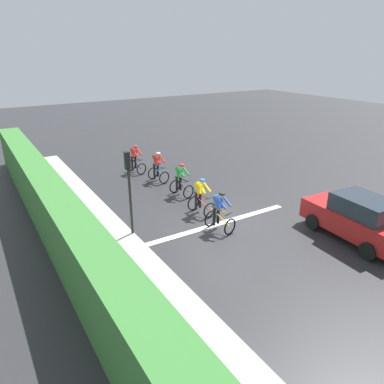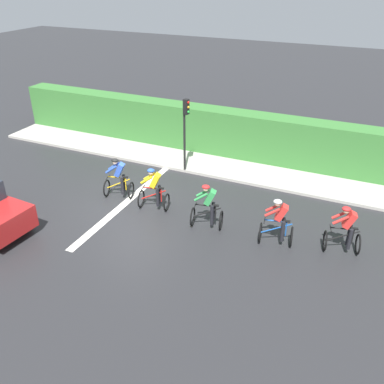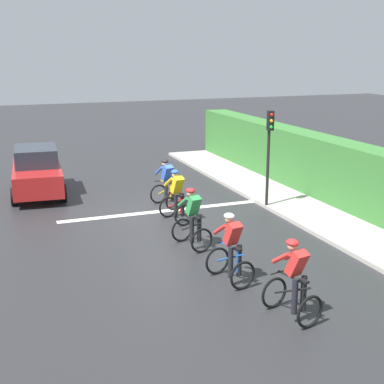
{
  "view_description": "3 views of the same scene",
  "coord_description": "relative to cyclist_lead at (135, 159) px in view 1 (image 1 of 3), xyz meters",
  "views": [
    {
      "loc": [
        -8.05,
        -11.07,
        6.73
      ],
      "look_at": [
        -0.36,
        1.27,
        1.01
      ],
      "focal_mm": 33.77,
      "sensor_mm": 36.0,
      "label": 1
    },
    {
      "loc": [
        11.99,
        8.0,
        8.25
      ],
      "look_at": [
        -0.12,
        2.56,
        1.02
      ],
      "focal_mm": 39.43,
      "sensor_mm": 36.0,
      "label": 2
    },
    {
      "loc": [
        5.26,
        16.41,
        5.24
      ],
      "look_at": [
        -0.46,
        1.35,
        1.01
      ],
      "focal_mm": 50.55,
      "sensor_mm": 36.0,
      "label": 3
    }
  ],
  "objects": [
    {
      "name": "ground_plane",
      "position": [
        0.15,
        -7.87,
        -0.8
      ],
      "size": [
        80.0,
        80.0,
        0.0
      ],
      "primitive_type": "plane",
      "color": "#28282B"
    },
    {
      "name": "cyclist_second",
      "position": [
        0.43,
        -2.04,
        0.0
      ],
      "size": [
        0.86,
        1.18,
        1.66
      ],
      "color": "black",
      "rests_on": "ground"
    },
    {
      "name": "road_marking_stop_line",
      "position": [
        0.15,
        -8.08,
        -0.79
      ],
      "size": [
        7.0,
        0.3,
        0.01
      ],
      "primitive_type": "cube",
      "color": "silver",
      "rests_on": "ground"
    },
    {
      "name": "cyclist_fourth",
      "position": [
        0.09,
        -6.83,
        0.0
      ],
      "size": [
        0.86,
        1.18,
        1.66
      ],
      "color": "black",
      "rests_on": "ground"
    },
    {
      "name": "sidewalk_kerb",
      "position": [
        -4.62,
        -5.87,
        -0.74
      ],
      "size": [
        2.8,
        23.43,
        0.12
      ],
      "primitive_type": "cube",
      "color": "#ADA89E",
      "rests_on": "ground"
    },
    {
      "name": "traffic_light_near_crossing",
      "position": [
        -3.27,
        -7.09,
        1.43
      ],
      "size": [
        0.23,
        0.31,
        3.34
      ],
      "color": "black",
      "rests_on": "ground"
    },
    {
      "name": "cyclist_lead",
      "position": [
        0.0,
        0.0,
        0.0
      ],
      "size": [
        0.9,
        1.2,
        1.66
      ],
      "color": "black",
      "rests_on": "ground"
    },
    {
      "name": "cyclist_trailing",
      "position": [
        -0.14,
        -8.53,
        0.0
      ],
      "size": [
        0.91,
        1.21,
        1.66
      ],
      "color": "black",
      "rests_on": "ground"
    },
    {
      "name": "stone_wall_low",
      "position": [
        -5.52,
        -5.87,
        -0.55
      ],
      "size": [
        0.44,
        23.43,
        0.5
      ],
      "primitive_type": "cube",
      "color": "gray",
      "rests_on": "ground"
    },
    {
      "name": "car_red",
      "position": [
        3.84,
        -11.87,
        0.08
      ],
      "size": [
        2.11,
        4.21,
        1.76
      ],
      "color": "#B21E1E",
      "rests_on": "ground"
    },
    {
      "name": "cyclist_mid",
      "position": [
        0.44,
        -4.51,
        0.0
      ],
      "size": [
        0.88,
        1.19,
        1.66
      ],
      "color": "black",
      "rests_on": "ground"
    },
    {
      "name": "hedge_wall",
      "position": [
        -5.82,
        -5.87,
        0.32
      ],
      "size": [
        1.1,
        23.43,
        2.24
      ],
      "primitive_type": "cube",
      "color": "#387533",
      "rests_on": "ground"
    }
  ]
}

